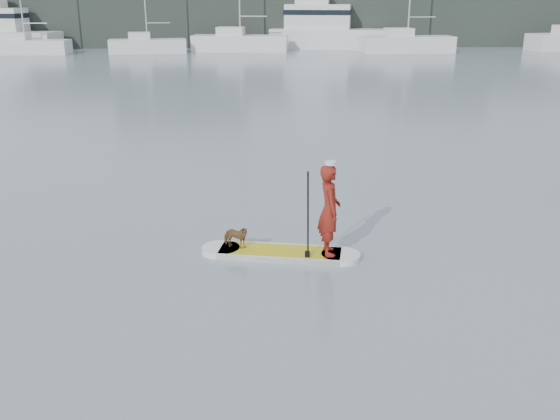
{
  "coord_description": "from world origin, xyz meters",
  "views": [
    {
      "loc": [
        -2.91,
        -14.53,
        5.11
      ],
      "look_at": [
        -2.31,
        -2.69,
        1.0
      ],
      "focal_mm": 40.0,
      "sensor_mm": 36.0,
      "label": 1
    }
  ],
  "objects_px": {
    "paddler": "(329,210)",
    "sailboat_d": "(239,41)",
    "dog": "(236,237)",
    "sailboat_e": "(406,43)",
    "sailboat_b": "(25,45)",
    "paddleboard": "(280,253)",
    "motor_yacht_b": "(3,31)",
    "sailboat_c": "(147,45)",
    "motor_yacht_a": "(324,28)"
  },
  "relations": [
    {
      "from": "dog",
      "to": "sailboat_d",
      "type": "relative_size",
      "value": 0.04
    },
    {
      "from": "sailboat_c",
      "to": "motor_yacht_b",
      "type": "height_order",
      "value": "sailboat_c"
    },
    {
      "from": "sailboat_b",
      "to": "sailboat_c",
      "type": "xyz_separation_m",
      "value": [
        10.81,
        0.4,
        -0.06
      ]
    },
    {
      "from": "sailboat_c",
      "to": "sailboat_e",
      "type": "distance_m",
      "value": 23.8
    },
    {
      "from": "dog",
      "to": "sailboat_e",
      "type": "height_order",
      "value": "sailboat_e"
    },
    {
      "from": "paddler",
      "to": "sailboat_e",
      "type": "xyz_separation_m",
      "value": [
        13.01,
        46.83,
        -0.18
      ]
    },
    {
      "from": "paddleboard",
      "to": "paddler",
      "type": "relative_size",
      "value": 1.75
    },
    {
      "from": "paddleboard",
      "to": "dog",
      "type": "xyz_separation_m",
      "value": [
        -0.91,
        0.18,
        0.31
      ]
    },
    {
      "from": "paddleboard",
      "to": "motor_yacht_b",
      "type": "relative_size",
      "value": 0.32
    },
    {
      "from": "paddleboard",
      "to": "motor_yacht_b",
      "type": "distance_m",
      "value": 56.45
    },
    {
      "from": "paddleboard",
      "to": "motor_yacht_a",
      "type": "relative_size",
      "value": 0.27
    },
    {
      "from": "sailboat_c",
      "to": "motor_yacht_a",
      "type": "xyz_separation_m",
      "value": [
        16.75,
        4.34,
        1.21
      ]
    },
    {
      "from": "dog",
      "to": "sailboat_b",
      "type": "bearing_deg",
      "value": 47.02
    },
    {
      "from": "paddler",
      "to": "sailboat_d",
      "type": "height_order",
      "value": "sailboat_d"
    },
    {
      "from": "motor_yacht_b",
      "to": "sailboat_e",
      "type": "bearing_deg",
      "value": 4.01
    },
    {
      "from": "sailboat_c",
      "to": "sailboat_d",
      "type": "bearing_deg",
      "value": 1.3
    },
    {
      "from": "sailboat_d",
      "to": "motor_yacht_b",
      "type": "distance_m",
      "value": 22.68
    },
    {
      "from": "sailboat_b",
      "to": "motor_yacht_a",
      "type": "xyz_separation_m",
      "value": [
        27.56,
        4.75,
        1.15
      ]
    },
    {
      "from": "dog",
      "to": "motor_yacht_b",
      "type": "distance_m",
      "value": 55.9
    },
    {
      "from": "paddler",
      "to": "sailboat_c",
      "type": "relative_size",
      "value": 0.19
    },
    {
      "from": "sailboat_b",
      "to": "sailboat_d",
      "type": "height_order",
      "value": "sailboat_d"
    },
    {
      "from": "paddler",
      "to": "sailboat_d",
      "type": "relative_size",
      "value": 0.14
    },
    {
      "from": "motor_yacht_a",
      "to": "dog",
      "type": "bearing_deg",
      "value": -87.41
    },
    {
      "from": "paddleboard",
      "to": "sailboat_e",
      "type": "height_order",
      "value": "sailboat_e"
    },
    {
      "from": "sailboat_d",
      "to": "motor_yacht_a",
      "type": "xyz_separation_m",
      "value": [
        8.33,
        2.99,
        1.0
      ]
    },
    {
      "from": "sailboat_c",
      "to": "paddleboard",
      "type": "bearing_deg",
      "value": -86.15
    },
    {
      "from": "sailboat_d",
      "to": "motor_yacht_a",
      "type": "height_order",
      "value": "sailboat_d"
    },
    {
      "from": "paddleboard",
      "to": "sailboat_e",
      "type": "relative_size",
      "value": 0.27
    },
    {
      "from": "sailboat_b",
      "to": "sailboat_d",
      "type": "distance_m",
      "value": 19.31
    },
    {
      "from": "sailboat_b",
      "to": "motor_yacht_a",
      "type": "relative_size",
      "value": 0.95
    },
    {
      "from": "dog",
      "to": "motor_yacht_b",
      "type": "xyz_separation_m",
      "value": [
        -23.02,
        50.92,
        1.44
      ]
    },
    {
      "from": "dog",
      "to": "sailboat_b",
      "type": "xyz_separation_m",
      "value": [
        -19.7,
        46.85,
        0.42
      ]
    },
    {
      "from": "sailboat_d",
      "to": "paddler",
      "type": "bearing_deg",
      "value": -79.58
    },
    {
      "from": "sailboat_b",
      "to": "dog",
      "type": "bearing_deg",
      "value": -64.28
    },
    {
      "from": "dog",
      "to": "motor_yacht_b",
      "type": "height_order",
      "value": "motor_yacht_b"
    },
    {
      "from": "paddleboard",
      "to": "sailboat_d",
      "type": "xyz_separation_m",
      "value": [
        -1.38,
        48.78,
        0.88
      ]
    },
    {
      "from": "paddleboard",
      "to": "dog",
      "type": "height_order",
      "value": "dog"
    },
    {
      "from": "paddleboard",
      "to": "sailboat_e",
      "type": "distance_m",
      "value": 48.7
    },
    {
      "from": "sailboat_c",
      "to": "sailboat_d",
      "type": "distance_m",
      "value": 8.54
    },
    {
      "from": "paddleboard",
      "to": "sailboat_c",
      "type": "xyz_separation_m",
      "value": [
        -9.8,
        47.43,
        0.67
      ]
    },
    {
      "from": "sailboat_b",
      "to": "paddleboard",
      "type": "bearing_deg",
      "value": -63.42
    },
    {
      "from": "sailboat_b",
      "to": "motor_yacht_a",
      "type": "height_order",
      "value": "sailboat_b"
    },
    {
      "from": "motor_yacht_a",
      "to": "sailboat_e",
      "type": "bearing_deg",
      "value": -24.84
    },
    {
      "from": "dog",
      "to": "sailboat_e",
      "type": "xyz_separation_m",
      "value": [
        14.9,
        46.46,
        0.51
      ]
    },
    {
      "from": "dog",
      "to": "sailboat_e",
      "type": "bearing_deg",
      "value": 6.44
    },
    {
      "from": "paddler",
      "to": "motor_yacht_b",
      "type": "relative_size",
      "value": 0.18
    },
    {
      "from": "sailboat_c",
      "to": "motor_yacht_b",
      "type": "distance_m",
      "value": 14.63
    },
    {
      "from": "sailboat_b",
      "to": "sailboat_c",
      "type": "bearing_deg",
      "value": 5.04
    },
    {
      "from": "sailboat_b",
      "to": "motor_yacht_a",
      "type": "distance_m",
      "value": 27.99
    },
    {
      "from": "motor_yacht_b",
      "to": "dog",
      "type": "bearing_deg",
      "value": -54.96
    }
  ]
}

